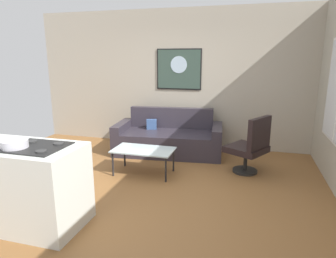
% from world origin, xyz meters
% --- Properties ---
extents(ground, '(6.40, 6.40, 0.04)m').
position_xyz_m(ground, '(0.00, 0.00, -0.02)').
color(ground, brown).
extents(back_wall, '(6.40, 0.05, 2.80)m').
position_xyz_m(back_wall, '(0.00, 2.42, 1.40)').
color(back_wall, '#A99F8C').
rests_on(back_wall, ground).
extents(couch, '(2.14, 1.14, 0.85)m').
position_xyz_m(couch, '(-0.10, 1.78, 0.28)').
color(couch, '#2F2A33').
rests_on(couch, ground).
extents(coffee_table, '(0.97, 0.54, 0.41)m').
position_xyz_m(coffee_table, '(-0.19, 0.61, 0.38)').
color(coffee_table, silver).
rests_on(coffee_table, ground).
extents(armchair, '(0.76, 0.77, 0.95)m').
position_xyz_m(armchair, '(1.46, 1.09, 0.46)').
color(armchair, black).
rests_on(armchair, ground).
extents(kitchen_counter, '(1.38, 0.71, 0.94)m').
position_xyz_m(kitchen_counter, '(-0.98, -1.13, 0.46)').
color(kitchen_counter, silver).
rests_on(kitchen_counter, ground).
extents(mixing_bowl, '(0.27, 0.27, 0.09)m').
position_xyz_m(mixing_bowl, '(-0.92, -1.23, 0.96)').
color(mixing_bowl, silver).
rests_on(mixing_bowl, kitchen_counter).
extents(wall_painting, '(0.94, 0.03, 0.83)m').
position_xyz_m(wall_painting, '(-0.05, 2.38, 1.60)').
color(wall_painting, black).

